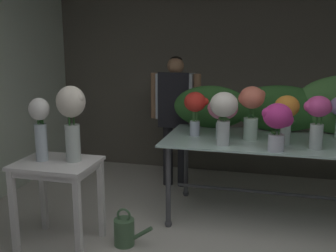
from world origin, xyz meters
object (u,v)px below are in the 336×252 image
Objects in this scene: side_table_white at (57,174)px; vase_scarlet_anemones at (195,107)px; vase_fuchsia_dahlias at (318,115)px; vase_sunset_hydrangea at (287,112)px; vase_cream_lisianthus_tall at (71,115)px; vase_ivory_tulips at (224,112)px; florist at (175,107)px; vase_coral_freesia at (251,107)px; vase_white_roses_tall at (40,125)px; vase_magenta_peonies at (278,122)px; watering_can at (125,231)px; display_table_glass at (276,151)px; vase_rosy_roses at (222,112)px.

side_table_white is 1.72× the size of vase_scarlet_anemones.
vase_scarlet_anemones is 1.15m from vase_fuchsia_dahlias.
vase_cream_lisianthus_tall is at bearing -156.45° from vase_sunset_hydrangea.
vase_scarlet_anemones is at bearing 135.97° from vase_ivory_tulips.
florist is 1.80m from vase_fuchsia_dahlias.
vase_coral_freesia is 1.94m from vase_white_roses_tall.
vase_magenta_peonies is at bearing -10.55° from vase_ivory_tulips.
florist is 1.21m from vase_coral_freesia.
vase_sunset_hydrangea reaches higher than side_table_white.
vase_ivory_tulips is 0.76× the size of vase_cream_lisianthus_tall.
vase_white_roses_tall is 0.29m from vase_cream_lisianthus_tall.
florist reaches higher than vase_white_roses_tall.
side_table_white is 2.17× the size of watering_can.
vase_sunset_hydrangea is (0.87, -0.13, 0.01)m from vase_scarlet_anemones.
florist is at bearing 72.90° from vase_cream_lisianthus_tall.
vase_scarlet_anemones is at bearing 42.93° from side_table_white.
watering_can is at bearing -146.02° from display_table_glass.
display_table_glass is 0.59m from vase_fuchsia_dahlias.
vase_fuchsia_dahlias is 0.73× the size of vase_cream_lisianthus_tall.
vase_cream_lisianthus_tall is (-0.88, -0.89, 0.04)m from vase_scarlet_anemones.
vase_fuchsia_dahlias is 1.97m from watering_can.
display_table_glass is at bearing 28.09° from side_table_white.
vase_coral_freesia is (-0.32, 0.11, 0.02)m from vase_sunset_hydrangea.
side_table_white is at bearing -137.07° from vase_scarlet_anemones.
vase_white_roses_tall is (-0.77, -1.68, 0.08)m from florist.
vase_fuchsia_dahlias and vase_white_roses_tall have the same top height.
watering_can is at bearing 9.15° from vase_cream_lisianthus_tall.
vase_fuchsia_dahlias is (0.26, -0.11, -0.00)m from vase_sunset_hydrangea.
vase_ivory_tulips is at bearing -174.62° from vase_fuchsia_dahlias.
side_table_white is 1.89m from vase_coral_freesia.
vase_ivory_tulips is 0.37m from vase_coral_freesia.
vase_coral_freesia is (0.27, 0.03, 0.06)m from vase_rosy_roses.
vase_white_roses_tall is (-0.13, 0.00, 0.42)m from side_table_white.
vase_sunset_hydrangea is 0.28m from vase_fuchsia_dahlias.
vase_fuchsia_dahlias is (1.51, -0.97, 0.14)m from florist.
vase_cream_lisianthus_tall is at bearing -134.66° from vase_scarlet_anemones.
vase_white_roses_tall is at bearing -158.01° from vase_sunset_hydrangea.
florist is 1.03m from vase_rosy_roses.
vase_magenta_peonies is 0.38m from vase_fuchsia_dahlias.
display_table_glass is 0.90m from vase_scarlet_anemones.
watering_can is at bearing -133.56° from vase_rosy_roses.
side_table_white is 2.31m from vase_fuchsia_dahlias.
vase_cream_lisianthus_tall is at bearing -107.10° from florist.
vase_rosy_roses is at bearing 34.68° from side_table_white.
vase_scarlet_anemones reaches higher than vase_rosy_roses.
vase_fuchsia_dahlias reaches higher than vase_rosy_roses.
vase_ivory_tulips is at bearing -56.14° from florist.
vase_magenta_peonies reaches higher than watering_can.
vase_coral_freesia is at bearing 161.70° from vase_sunset_hydrangea.
vase_ivory_tulips is 0.90× the size of vase_white_roses_tall.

